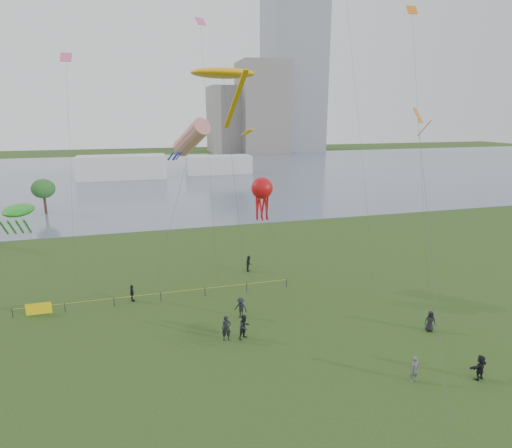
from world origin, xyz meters
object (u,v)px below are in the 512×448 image
object	(u,v)px
kite_octopus	(262,189)
kite_stingray	(223,74)
kite_flyer	(415,369)
fence	(88,303)

from	to	relation	value
kite_octopus	kite_stingray	bearing A→B (deg)	170.59
kite_flyer	kite_octopus	bearing A→B (deg)	101.33
fence	kite_octopus	size ratio (longest dim) A/B	2.22
kite_stingray	kite_octopus	xyz separation A→B (m)	(3.24, -0.55, -9.82)
fence	kite_octopus	xyz separation A→B (m)	(15.57, -0.10, 9.21)
fence	kite_stingray	bearing A→B (deg)	2.11
kite_flyer	fence	bearing A→B (deg)	135.42
kite_stingray	fence	bearing A→B (deg)	-179.75
kite_stingray	kite_octopus	size ratio (longest dim) A/B	1.85
kite_octopus	fence	bearing A→B (deg)	179.89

